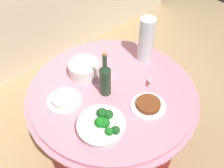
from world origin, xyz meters
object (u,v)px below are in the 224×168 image
plate_stack (84,69)px  food_plate_rice (64,99)px  food_plate_stir_fry (148,105)px  wine_bottle (105,79)px  serving_tongs (107,81)px  label_placard_front (150,82)px  decorative_fruit_vase (146,42)px  broccoli_bowl (102,125)px

plate_stack → food_plate_rice: plate_stack is taller
food_plate_stir_fry → food_plate_rice: bearing=133.4°
wine_bottle → food_plate_rice: wine_bottle is taller
plate_stack → serving_tongs: size_ratio=1.25×
serving_tongs → label_placard_front: bearing=-49.9°
food_plate_rice → food_plate_stir_fry: (0.37, -0.39, -0.00)m
label_placard_front → serving_tongs: bearing=130.1°
plate_stack → decorative_fruit_vase: size_ratio=0.62×
broccoli_bowl → plate_stack: size_ratio=1.33×
decorative_fruit_vase → food_plate_stir_fry: (-0.32, -0.34, -0.14)m
food_plate_stir_fry → label_placard_front: 0.19m
broccoli_bowl → plate_stack: broccoli_bowl is taller
wine_bottle → decorative_fruit_vase: size_ratio=0.99×
broccoli_bowl → serving_tongs: size_ratio=1.67×
decorative_fruit_vase → food_plate_stir_fry: decorative_fruit_vase is taller
wine_bottle → decorative_fruit_vase: decorative_fruit_vase is taller
food_plate_rice → label_placard_front: bearing=-27.7°
serving_tongs → plate_stack: bearing=115.8°
broccoli_bowl → serving_tongs: broccoli_bowl is taller
plate_stack → food_plate_stir_fry: bearing=-76.5°
label_placard_front → plate_stack: bearing=124.7°
broccoli_bowl → label_placard_front: size_ratio=5.09×
decorative_fruit_vase → food_plate_stir_fry: size_ratio=1.55×
wine_bottle → decorative_fruit_vase: (0.44, 0.07, 0.02)m
wine_bottle → food_plate_rice: 0.29m
broccoli_bowl → decorative_fruit_vase: (0.64, 0.28, 0.11)m
wine_bottle → food_plate_rice: size_ratio=1.53×
broccoli_bowl → wine_bottle: 0.30m
decorative_fruit_vase → serving_tongs: size_ratio=2.03×
food_plate_rice → food_plate_stir_fry: size_ratio=1.00×
food_plate_rice → plate_stack: bearing=24.4°
broccoli_bowl → food_plate_rice: bearing=97.6°
plate_stack → wine_bottle: size_ratio=0.62×
broccoli_bowl → plate_stack: 0.48m
plate_stack → serving_tongs: plate_stack is taller
wine_bottle → label_placard_front: size_ratio=6.11×
plate_stack → wine_bottle: bearing=-90.1°
broccoli_bowl → decorative_fruit_vase: 0.71m
plate_stack → label_placard_front: 0.46m
food_plate_rice → label_placard_front: 0.58m
label_placard_front → food_plate_rice: bearing=152.3°
broccoli_bowl → decorative_fruit_vase: decorative_fruit_vase is taller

